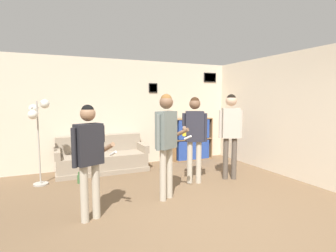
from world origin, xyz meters
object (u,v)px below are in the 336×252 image
Objects in this scene: drinking_cup at (189,117)px; bottle_on_floor at (79,179)px; bookshelf at (192,139)px; floor_lamp at (38,120)px; person_player_foreground_center at (166,134)px; person_watcher_holding_cup at (195,130)px; couch at (102,160)px; person_player_foreground_left at (89,151)px; person_spectator_near_bookshelf at (231,127)px.

bottle_on_floor is at bearing -162.91° from drinking_cup.
bookshelf is 4.94× the size of bottle_on_floor.
bookshelf is at bearing 10.43° from floor_lamp.
person_player_foreground_center reaches higher than bottle_on_floor.
couch is at bearing 133.27° from person_watcher_holding_cup.
person_player_foreground_left is 3.09m from person_spectator_near_bookshelf.
bookshelf is 3.97m from floor_lamp.
floor_lamp is 7.18× the size of bottle_on_floor.
person_watcher_holding_cup is at bearing -46.73° from couch.
couch is at bearing 144.25° from person_spectator_near_bookshelf.
floor_lamp reaches higher than drinking_cup.
person_watcher_holding_cup is at bearing -21.83° from floor_lamp.
person_spectator_near_bookshelf is 3.31m from bottle_on_floor.
person_player_foreground_left is at bearing -138.25° from drinking_cup.
couch is 2.46m from person_player_foreground_center.
person_player_foreground_center is 0.99× the size of person_spectator_near_bookshelf.
person_player_foreground_center reaches higher than drinking_cup.
person_watcher_holding_cup is at bearing 175.36° from person_spectator_near_bookshelf.
drinking_cup is at bearing 4.77° from couch.
person_watcher_holding_cup is (2.15, 0.84, 0.08)m from person_player_foreground_left.
floor_lamp is at bearing -169.26° from drinking_cup.
person_spectator_near_bookshelf reaches higher than person_player_foreground_center.
bookshelf is (2.54, 0.20, 0.30)m from couch.
person_spectator_near_bookshelf is 1.92m from drinking_cup.
person_player_foreground_left reaches higher than bookshelf.
person_spectator_near_bookshelf is (1.69, 0.49, 0.01)m from person_player_foreground_center.
person_player_foreground_left is at bearing -158.56° from person_watcher_holding_cup.
bookshelf is at bearing 40.71° from person_player_foreground_left.
couch reaches higher than bottle_on_floor.
person_watcher_holding_cup is 2.54m from bottle_on_floor.
person_watcher_holding_cup is 17.64× the size of drinking_cup.
drinking_cup is at bearing 64.81° from person_watcher_holding_cup.
floor_lamp is 1.04× the size of person_player_foreground_left.
person_watcher_holding_cup is 0.97× the size of person_spectator_near_bookshelf.
drinking_cup is at bearing 179.53° from bookshelf.
person_player_foreground_center is 2.22m from bottle_on_floor.
person_watcher_holding_cup is 2.05m from drinking_cup.
person_spectator_near_bookshelf reaches higher than bookshelf.
person_spectator_near_bookshelf is (0.83, -0.07, 0.05)m from person_watcher_holding_cup.
floor_lamp is 2.13m from person_player_foreground_left.
couch is 2.66m from person_player_foreground_left.
couch is 2.61m from drinking_cup.
bookshelf is 4.15m from person_player_foreground_left.
bottle_on_floor is at bearing 161.60° from person_spectator_near_bookshelf.
drinking_cup is at bearing 10.74° from floor_lamp.
person_spectator_near_bookshelf is at bearing -4.64° from person_watcher_holding_cup.
person_spectator_near_bookshelf reaches higher than floor_lamp.
person_watcher_holding_cup is at bearing 21.44° from person_player_foreground_left.
bookshelf is at bearing 16.50° from bottle_on_floor.
bookshelf is 3.30m from bottle_on_floor.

